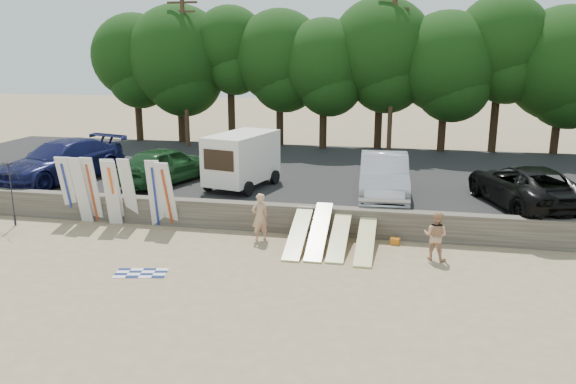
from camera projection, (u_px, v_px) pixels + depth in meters
name	position (u px, v px, depth m)	size (l,w,h in m)	color
ground	(306.00, 264.00, 17.11)	(120.00, 120.00, 0.00)	tan
seawall	(320.00, 220.00, 19.84)	(44.00, 0.50, 1.00)	#6B6356
parking_lot	(343.00, 178.00, 27.00)	(44.00, 14.50, 0.70)	#282828
treeline	(375.00, 54.00, 32.07)	(33.82, 6.39, 9.48)	#382616
utility_poles	(392.00, 68.00, 30.60)	(25.80, 0.26, 9.00)	#473321
box_trailer	(242.00, 158.00, 23.44)	(2.72, 3.93, 2.29)	white
car_0	(62.00, 161.00, 24.80)	(2.48, 6.11, 1.77)	#141847
car_1	(166.00, 165.00, 24.31)	(1.93, 4.79, 1.63)	#173F1C
car_2	(384.00, 176.00, 21.93)	(1.82, 5.22, 1.72)	#AEAEB4
car_3	(525.00, 186.00, 20.70)	(2.58, 5.60, 1.56)	black
surfboard_upright_0	(68.00, 189.00, 21.15)	(0.50, 0.06, 2.60)	silver
surfboard_upright_1	(81.00, 190.00, 20.86)	(0.50, 0.06, 2.60)	silver
surfboard_upright_2	(92.00, 190.00, 20.88)	(0.50, 0.06, 2.60)	silver
surfboard_upright_3	(111.00, 192.00, 20.57)	(0.50, 0.06, 2.60)	silver
surfboard_upright_4	(114.00, 193.00, 20.62)	(0.50, 0.06, 2.60)	silver
surfboard_upright_5	(129.00, 192.00, 20.66)	(0.50, 0.06, 2.60)	silver
surfboard_upright_6	(155.00, 193.00, 20.38)	(0.50, 0.06, 2.60)	silver
surfboard_upright_7	(167.00, 195.00, 20.25)	(0.50, 0.06, 2.60)	silver
surfboard_low_0	(298.00, 232.00, 18.48)	(0.56, 3.00, 0.07)	#E1DE8E
surfboard_low_1	(319.00, 231.00, 18.36)	(0.56, 3.00, 0.07)	#E1DE8E
surfboard_low_2	(340.00, 235.00, 18.33)	(0.56, 3.00, 0.07)	#E1DE8E
surfboard_low_3	(366.00, 240.00, 18.06)	(0.56, 3.00, 0.07)	#E1DE8E
beachgoer_a	(260.00, 217.00, 19.07)	(0.60, 0.40, 1.66)	tan
beachgoer_b	(436.00, 236.00, 17.31)	(0.75, 0.59, 1.55)	tan
cooler	(338.00, 241.00, 18.66)	(0.38, 0.30, 0.32)	#248542
gear_bag	(395.00, 241.00, 18.85)	(0.30, 0.25, 0.22)	orange
beach_towel	(141.00, 273.00, 16.40)	(1.50, 1.50, 0.00)	white
beach_umbrella	(11.00, 193.00, 20.54)	(2.71, 2.77, 2.49)	black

